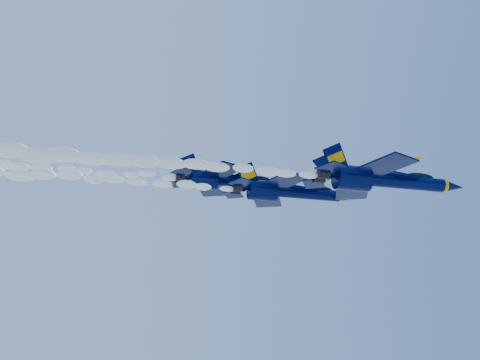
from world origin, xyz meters
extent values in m
cylinder|color=#000531|center=(17.21, -9.85, 150.76)|extent=(10.34, 1.72, 1.72)
ellipsoid|color=#000531|center=(9.98, -9.85, 150.71)|extent=(1.79, 3.10, 7.35)
cone|color=#000531|center=(23.88, -9.85, 150.76)|extent=(2.99, 1.72, 1.72)
cylinder|color=#FFA900|center=(22.50, -9.85, 150.76)|extent=(0.40, 1.79, 1.79)
ellipsoid|color=black|center=(19.17, -9.85, 151.63)|extent=(4.14, 1.34, 1.14)
cube|color=#FFA900|center=(19.17, -9.85, 151.28)|extent=(4.82, 1.15, 0.21)
cube|color=#000531|center=(12.04, -14.44, 150.76)|extent=(6.16, 7.30, 0.21)
cube|color=#000531|center=(12.04, -5.25, 150.76)|extent=(6.16, 7.30, 0.21)
cube|color=#FFA900|center=(13.65, -14.44, 150.88)|extent=(2.77, 5.75, 0.11)
cube|color=#FFA900|center=(13.65, -5.25, 150.88)|extent=(2.77, 5.75, 0.11)
cube|color=#000531|center=(7.45, -11.05, 152.49)|extent=(3.74, 1.18, 4.03)
cube|color=#000531|center=(7.45, -8.64, 152.49)|extent=(3.74, 1.18, 4.03)
cylinder|color=black|center=(5.96, -10.59, 150.65)|extent=(1.38, 1.26, 1.26)
cylinder|color=black|center=(5.96, -9.10, 150.65)|extent=(1.38, 1.26, 1.26)
cube|color=#FFA900|center=(13.77, -9.85, 151.66)|extent=(12.64, 0.40, 0.09)
ellipsoid|color=white|center=(-14.57, -9.85, 150.44)|extent=(39.90, 2.08, 1.87)
cylinder|color=#000531|center=(7.46, -1.20, 151.44)|extent=(9.15, 1.53, 1.53)
ellipsoid|color=#000531|center=(1.06, -1.20, 151.39)|extent=(1.59, 2.75, 6.51)
cone|color=#000531|center=(13.36, -1.20, 151.44)|extent=(2.64, 1.53, 1.53)
cylinder|color=#FFA900|center=(12.14, -1.20, 151.44)|extent=(0.36, 1.59, 1.59)
ellipsoid|color=black|center=(9.19, -1.20, 152.20)|extent=(3.66, 1.19, 1.01)
cube|color=#FFA900|center=(9.19, -1.20, 151.90)|extent=(4.27, 1.02, 0.18)
cube|color=#000531|center=(2.89, -5.27, 151.44)|extent=(5.45, 6.46, 0.18)
cube|color=#000531|center=(2.89, 2.87, 151.44)|extent=(5.45, 6.46, 0.18)
cube|color=#FFA900|center=(4.31, -5.27, 151.54)|extent=(2.45, 5.09, 0.10)
cube|color=#FFA900|center=(4.31, 2.87, 151.54)|extent=(2.45, 5.09, 0.10)
cube|color=#000531|center=(-1.18, -2.27, 152.96)|extent=(3.31, 1.05, 3.57)
cube|color=#000531|center=(-1.18, -0.13, 152.96)|extent=(3.31, 1.05, 3.57)
cylinder|color=black|center=(-2.50, -1.86, 151.34)|extent=(1.22, 1.12, 1.12)
cylinder|color=black|center=(-2.50, -0.54, 151.34)|extent=(1.22, 1.12, 1.12)
cube|color=#FFA900|center=(4.41, -1.20, 152.23)|extent=(11.19, 0.36, 0.08)
ellipsoid|color=white|center=(-22.96, -1.20, 151.13)|extent=(39.90, 1.84, 1.66)
cylinder|color=#000531|center=(0.47, 4.73, 154.53)|extent=(9.09, 1.51, 1.51)
ellipsoid|color=#000531|center=(-5.89, 4.73, 154.48)|extent=(1.58, 2.73, 6.46)
cone|color=#000531|center=(6.33, 4.73, 154.53)|extent=(2.63, 1.51, 1.51)
cylinder|color=#FFA900|center=(5.11, 4.73, 154.53)|extent=(0.35, 1.58, 1.58)
ellipsoid|color=black|center=(2.19, 4.73, 155.29)|extent=(3.64, 1.18, 1.00)
cube|color=#FFA900|center=(2.19, 4.73, 154.99)|extent=(4.24, 1.01, 0.18)
cube|color=#000531|center=(-4.07, 0.69, 154.53)|extent=(5.41, 6.42, 0.18)
cube|color=#000531|center=(-4.07, 8.77, 154.53)|extent=(5.41, 6.42, 0.18)
cube|color=#FFA900|center=(-2.66, 0.69, 154.63)|extent=(2.43, 5.06, 0.10)
cube|color=#FFA900|center=(-2.66, 8.77, 154.63)|extent=(2.43, 5.06, 0.10)
cube|color=#000531|center=(-8.11, 3.67, 156.05)|extent=(3.29, 1.04, 3.54)
cube|color=#000531|center=(-8.11, 5.79, 156.05)|extent=(3.29, 1.04, 3.54)
cylinder|color=black|center=(-9.43, 4.07, 154.43)|extent=(1.21, 1.11, 1.11)
cylinder|color=black|center=(-9.43, 5.38, 154.43)|extent=(1.21, 1.11, 1.11)
cube|color=#FFA900|center=(-2.56, 4.73, 155.32)|extent=(11.11, 0.35, 0.08)
ellipsoid|color=white|center=(-29.88, 4.73, 154.22)|extent=(39.90, 1.83, 1.64)
camera|label=1|loc=(-17.43, -65.80, 127.30)|focal=40.00mm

